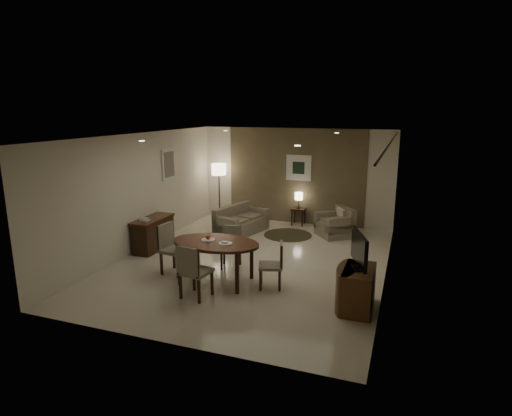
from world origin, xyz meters
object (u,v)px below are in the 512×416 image
at_px(chair_left, 175,249).
at_px(armchair, 335,222).
at_px(dining_table, 216,262).
at_px(chair_far, 231,248).
at_px(chair_near, 196,271).
at_px(sofa, 242,220).
at_px(tv_cabinet, 358,289).
at_px(floor_lamp, 219,192).
at_px(console_desk, 153,234).
at_px(chair_right, 270,265).
at_px(side_table, 298,217).

height_order(chair_left, armchair, chair_left).
bearing_deg(dining_table, chair_far, 92.09).
height_order(chair_near, sofa, chair_near).
height_order(tv_cabinet, dining_table, dining_table).
xyz_separation_m(tv_cabinet, chair_near, (-2.72, -0.49, 0.14)).
bearing_deg(chair_far, tv_cabinet, -35.46).
height_order(chair_far, sofa, chair_far).
distance_m(chair_near, chair_left, 1.24).
bearing_deg(chair_near, sofa, -70.93).
relative_size(dining_table, armchair, 2.03).
bearing_deg(armchair, dining_table, -61.41).
xyz_separation_m(chair_far, sofa, (-0.73, 2.43, -0.07)).
bearing_deg(chair_left, floor_lamp, 20.22).
bearing_deg(floor_lamp, sofa, -44.03).
height_order(dining_table, chair_far, chair_far).
bearing_deg(sofa, console_desk, 158.74).
distance_m(dining_table, chair_far, 0.78).
relative_size(console_desk, sofa, 0.79).
height_order(sofa, floor_lamp, floor_lamp).
bearing_deg(floor_lamp, tv_cabinet, -44.84).
height_order(console_desk, sofa, console_desk).
xyz_separation_m(console_desk, armchair, (3.82, 2.51, -0.00)).
relative_size(dining_table, chair_right, 1.96).
xyz_separation_m(tv_cabinet, floor_lamp, (-4.59, 4.57, 0.48)).
xyz_separation_m(console_desk, tv_cabinet, (4.89, -1.50, -0.03)).
height_order(chair_left, floor_lamp, floor_lamp).
relative_size(chair_far, side_table, 1.78).
distance_m(chair_far, armchair, 3.40).
xyz_separation_m(console_desk, chair_left, (1.27, -1.15, 0.13)).
bearing_deg(armchair, floor_lamp, -137.20).
bearing_deg(armchair, chair_near, -58.32).
height_order(chair_near, side_table, chair_near).
bearing_deg(floor_lamp, chair_near, -69.70).
bearing_deg(chair_right, side_table, 170.43).
xyz_separation_m(console_desk, chair_far, (2.18, -0.47, 0.05)).
distance_m(dining_table, sofa, 3.30).
xyz_separation_m(chair_left, floor_lamp, (-0.97, 4.21, 0.33)).
bearing_deg(sofa, tv_cabinet, -119.92).
height_order(tv_cabinet, floor_lamp, floor_lamp).
bearing_deg(chair_far, sofa, 92.12).
xyz_separation_m(chair_far, side_table, (0.49, 3.72, -0.19)).
height_order(chair_right, side_table, chair_right).
bearing_deg(chair_near, tv_cabinet, -161.06).
relative_size(chair_right, armchair, 1.04).
xyz_separation_m(chair_right, floor_lamp, (-2.96, 4.22, 0.40)).
distance_m(console_desk, chair_left, 1.71).
bearing_deg(side_table, chair_left, -107.65).
bearing_deg(armchair, chair_far, -67.05).
bearing_deg(chair_near, dining_table, -84.12).
bearing_deg(sofa, floor_lamp, 61.16).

